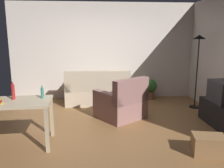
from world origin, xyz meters
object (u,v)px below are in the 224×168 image
Objects in this scene: storage_box at (209,145)px; tv at (224,92)px; couch at (98,92)px; potted_plant at (150,88)px; bottle_red at (13,92)px; torchiere_lamp at (198,52)px; armchair at (122,104)px; tv_stand at (221,114)px; bottle_tall at (42,93)px; desk at (13,108)px.

tv is at bearing 53.67° from storage_box.
couch is 2.92× the size of potted_plant.
torchiere_lamp is at bearing 23.62° from bottle_red.
tv is 0.33× the size of torchiere_lamp.
potted_plant is 0.47× the size of armchair.
torchiere_lamp is 1.48× the size of armchair.
potted_plant is (-0.93, 0.88, -1.08)m from torchiere_lamp.
bottle_tall is (-3.41, -0.41, 0.61)m from tv_stand.
tv is 1.05× the size of potted_plant.
bottle_tall reaches higher than armchair.
couch is 2.78× the size of tv.
bottle_red is (-0.01, 0.11, 0.24)m from desk.
torchiere_lamp is (0.00, 1.24, 1.17)m from tv_stand.
couch is at bearing 167.01° from torchiere_lamp.
torchiere_lamp reaches higher than potted_plant.
bottle_red reaches higher than bottle_tall.
potted_plant is 3.94m from bottle_red.
bottle_red is at bearing 57.84° from couch.
bottle_tall is (-2.60, 0.70, 0.70)m from storage_box.
desk is 4.19× the size of bottle_red.
bottle_red reaches higher than tv.
storage_box is at bearing -13.09° from desk.
storage_box is at bearing -15.14° from bottle_tall.
torchiere_lamp is at bearing 22.18° from desk.
desk is (-3.86, -0.56, -0.05)m from tv.
potted_plant is 1.94× the size of bottle_red.
tv_stand is at bearing 6.79° from bottle_tall.
potted_plant is 3.58m from bottle_tall.
torchiere_lamp is (-0.00, 1.24, 0.71)m from tv.
tv_stand is 2.03m from armchair.
storage_box is (3.04, -0.55, -0.50)m from desk.
desk reaches higher than tv_stand.
storage_box is 3.21m from bottle_red.
desk is at bearing -154.97° from torchiere_lamp.
desk is 1.01× the size of armchair.
desk is (-3.86, -0.56, 0.41)m from tv_stand.
couch is at bearing -168.38° from potted_plant.
tv is 2.04× the size of bottle_red.
desk is at bearing 59.28° from couch.
tv_stand is 1.71m from torchiere_lamp.
bottle_tall is (-3.42, -0.41, 0.15)m from tv.
desk reaches higher than potted_plant.
tv_stand is at bearing 143.61° from couch.
armchair reaches higher than storage_box.
desk is 2.28m from armchair.
armchair is (-1.94, 0.62, -0.38)m from tv.
storage_box is at bearing 143.79° from tv_stand.
tv_stand is 2.32m from potted_plant.
storage_box is (-0.81, -1.11, -0.09)m from tv_stand.
armchair is 1.87m from bottle_tall.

